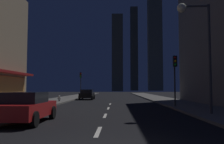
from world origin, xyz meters
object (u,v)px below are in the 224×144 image
object	(u,v)px
traffic_light_near_right	(175,69)
traffic_light_far_left	(81,79)
car_parked_near	(26,107)
fire_hydrant_far_left	(59,98)
car_parked_far	(87,94)
street_lamp_right	(195,31)

from	to	relation	value
traffic_light_near_right	traffic_light_far_left	size ratio (longest dim) A/B	1.00
car_parked_near	traffic_light_near_right	world-z (taller)	traffic_light_near_right
fire_hydrant_far_left	traffic_light_far_left	world-z (taller)	traffic_light_far_left
car_parked_far	fire_hydrant_far_left	distance (m)	7.39
traffic_light_near_right	street_lamp_right	distance (m)	5.96
car_parked_near	street_lamp_right	xyz separation A→B (m)	(8.98, 2.88, 4.33)
fire_hydrant_far_left	car_parked_near	bearing A→B (deg)	-81.85
car_parked_near	traffic_light_far_left	world-z (taller)	traffic_light_far_left
fire_hydrant_far_left	traffic_light_near_right	xyz separation A→B (m)	(11.40, -7.53, 2.74)
traffic_light_near_right	street_lamp_right	bearing A→B (deg)	-91.22
fire_hydrant_far_left	street_lamp_right	distance (m)	17.96
street_lamp_right	traffic_light_far_left	bearing A→B (deg)	112.28
traffic_light_near_right	traffic_light_far_left	bearing A→B (deg)	117.76
car_parked_near	car_parked_far	bearing A→B (deg)	90.00
car_parked_far	fire_hydrant_far_left	bearing A→B (deg)	-108.16
traffic_light_near_right	fire_hydrant_far_left	bearing A→B (deg)	146.54
fire_hydrant_far_left	traffic_light_near_right	world-z (taller)	traffic_light_near_right
car_parked_near	car_parked_far	world-z (taller)	same
car_parked_far	traffic_light_near_right	size ratio (longest dim) A/B	1.01
traffic_light_near_right	street_lamp_right	world-z (taller)	street_lamp_right
car_parked_far	street_lamp_right	distance (m)	22.53
car_parked_near	fire_hydrant_far_left	xyz separation A→B (m)	(-2.30, 16.07, -0.29)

